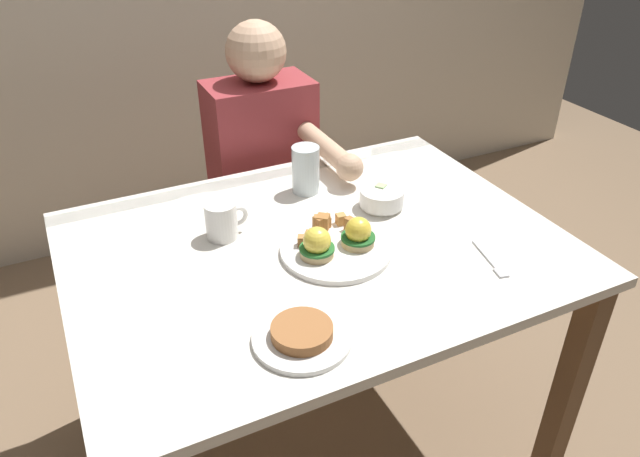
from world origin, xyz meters
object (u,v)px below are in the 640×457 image
object	(u,v)px
fruit_bowl	(381,198)
fork	(491,261)
coffee_mug	(222,219)
water_glass_near	(306,172)
dining_table	(317,277)
side_plate	(302,335)
eggs_benedict_plate	(335,244)
diner_person	(267,170)

from	to	relation	value
fruit_bowl	fork	world-z (taller)	fruit_bowl
coffee_mug	water_glass_near	xyz separation A→B (m)	(0.29, 0.13, 0.01)
dining_table	side_plate	xyz separation A→B (m)	(-0.18, -0.30, 0.12)
dining_table	side_plate	bearing A→B (deg)	-120.32
water_glass_near	fork	bearing A→B (deg)	-64.15
fruit_bowl	water_glass_near	xyz separation A→B (m)	(-0.14, 0.18, 0.03)
dining_table	water_glass_near	world-z (taller)	water_glass_near
dining_table	side_plate	distance (m)	0.37
eggs_benedict_plate	fork	bearing A→B (deg)	-32.09
fruit_bowl	water_glass_near	bearing A→B (deg)	129.23
eggs_benedict_plate	water_glass_near	distance (m)	0.32
dining_table	eggs_benedict_plate	size ratio (longest dim) A/B	4.44
coffee_mug	diner_person	world-z (taller)	diner_person
diner_person	fruit_bowl	bearing A→B (deg)	-75.44
fork	side_plate	xyz separation A→B (m)	(-0.52, -0.05, 0.01)
water_glass_near	side_plate	world-z (taller)	water_glass_near
fork	water_glass_near	xyz separation A→B (m)	(-0.25, 0.51, 0.06)
side_plate	diner_person	size ratio (longest dim) A/B	0.18
fork	diner_person	xyz separation A→B (m)	(-0.24, 0.85, -0.09)
water_glass_near	diner_person	bearing A→B (deg)	88.46
diner_person	eggs_benedict_plate	bearing A→B (deg)	-96.60
eggs_benedict_plate	fruit_bowl	xyz separation A→B (m)	(0.21, 0.14, 0.00)
dining_table	eggs_benedict_plate	bearing A→B (deg)	-67.44
fruit_bowl	coffee_mug	xyz separation A→B (m)	(-0.43, 0.05, 0.02)
fruit_bowl	water_glass_near	size ratio (longest dim) A/B	0.88
fork	eggs_benedict_plate	bearing A→B (deg)	147.91
eggs_benedict_plate	fork	distance (m)	0.37
fork	coffee_mug	bearing A→B (deg)	144.41
eggs_benedict_plate	fork	xyz separation A→B (m)	(0.31, -0.20, -0.02)
coffee_mug	fork	xyz separation A→B (m)	(0.54, -0.38, -0.05)
fork	dining_table	bearing A→B (deg)	143.15
fork	diner_person	bearing A→B (deg)	105.60
coffee_mug	water_glass_near	size ratio (longest dim) A/B	0.82
eggs_benedict_plate	coffee_mug	world-z (taller)	coffee_mug
dining_table	fork	size ratio (longest dim) A/B	7.72
fork	water_glass_near	bearing A→B (deg)	115.85
coffee_mug	water_glass_near	distance (m)	0.32
side_plate	diner_person	bearing A→B (deg)	72.98
dining_table	eggs_benedict_plate	distance (m)	0.14
side_plate	diner_person	world-z (taller)	diner_person
eggs_benedict_plate	coffee_mug	distance (m)	0.29
dining_table	water_glass_near	xyz separation A→B (m)	(0.09, 0.26, 0.17)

